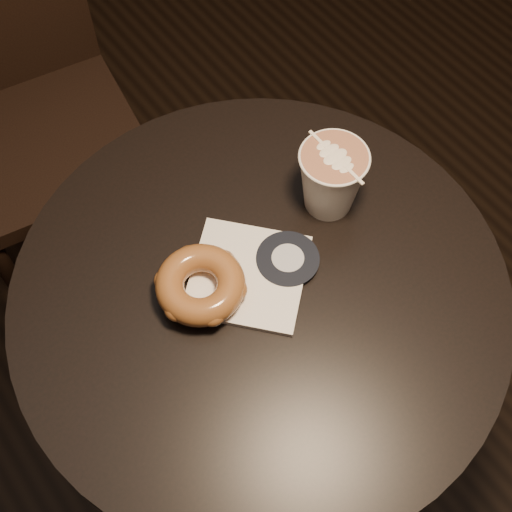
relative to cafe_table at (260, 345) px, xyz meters
name	(u,v)px	position (x,y,z in m)	size (l,w,h in m)	color
cafe_table	(260,345)	(0.00, 0.00, 0.00)	(0.70, 0.70, 0.75)	black
chair	(12,76)	(-0.05, 0.76, 0.01)	(0.46, 0.46, 1.01)	black
pastry_bag	(248,275)	(0.00, 0.03, 0.20)	(0.16, 0.16, 0.01)	white
doughnut	(200,285)	(-0.07, 0.04, 0.23)	(0.12, 0.12, 0.04)	brown
latte_cup	(331,180)	(0.17, 0.06, 0.25)	(0.10, 0.10, 0.11)	silver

